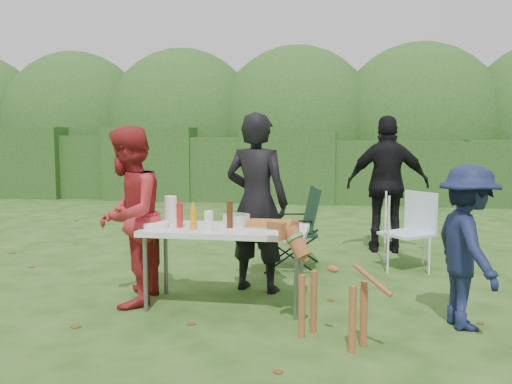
% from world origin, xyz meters
% --- Properties ---
extents(ground, '(80.00, 80.00, 0.00)m').
position_xyz_m(ground, '(0.00, 0.00, 0.00)').
color(ground, '#1E4211').
extents(hedge_row, '(22.00, 1.40, 1.70)m').
position_xyz_m(hedge_row, '(0.00, 8.00, 0.85)').
color(hedge_row, '#23471C').
rests_on(hedge_row, ground).
extents(shrub_backdrop, '(20.00, 2.60, 3.20)m').
position_xyz_m(shrub_backdrop, '(0.00, 9.60, 1.60)').
color(shrub_backdrop, '#3D6628').
rests_on(shrub_backdrop, ground).
extents(folding_table, '(1.50, 0.70, 0.74)m').
position_xyz_m(folding_table, '(0.26, -0.28, 0.69)').
color(folding_table, silver).
rests_on(folding_table, ground).
extents(person_cook, '(0.74, 0.57, 1.82)m').
position_xyz_m(person_cook, '(0.46, 0.28, 0.91)').
color(person_cook, black).
rests_on(person_cook, ground).
extents(person_red_jacket, '(0.72, 0.88, 1.68)m').
position_xyz_m(person_red_jacket, '(-0.65, -0.36, 0.84)').
color(person_red_jacket, '#A62226').
rests_on(person_red_jacket, ground).
extents(person_black_puffy, '(1.09, 0.47, 1.86)m').
position_xyz_m(person_black_puffy, '(1.91, 2.40, 0.93)').
color(person_black_puffy, black).
rests_on(person_black_puffy, ground).
extents(child, '(0.68, 0.96, 1.36)m').
position_xyz_m(child, '(2.34, -0.50, 0.68)').
color(child, '#141B3C').
rests_on(child, ground).
extents(dog, '(0.97, 0.79, 0.87)m').
position_xyz_m(dog, '(1.26, -1.01, 0.43)').
color(dog, brown).
rests_on(dog, ground).
extents(camping_chair, '(0.73, 0.73, 0.99)m').
position_xyz_m(camping_chair, '(0.73, 1.25, 0.49)').
color(camping_chair, '#142F1F').
rests_on(camping_chair, ground).
extents(lawn_chair, '(0.77, 0.77, 0.92)m').
position_xyz_m(lawn_chair, '(2.07, 1.46, 0.46)').
color(lawn_chair, '#62B7E2').
rests_on(lawn_chair, ground).
extents(food_tray, '(0.45, 0.30, 0.02)m').
position_xyz_m(food_tray, '(0.66, -0.17, 0.75)').
color(food_tray, '#B7B7BA').
rests_on(food_tray, folding_table).
extents(focaccia_bread, '(0.40, 0.26, 0.04)m').
position_xyz_m(focaccia_bread, '(0.66, -0.17, 0.78)').
color(focaccia_bread, '#B06826').
rests_on(focaccia_bread, food_tray).
extents(mustard_bottle, '(0.06, 0.06, 0.20)m').
position_xyz_m(mustard_bottle, '(-0.00, -0.42, 0.84)').
color(mustard_bottle, orange).
rests_on(mustard_bottle, folding_table).
extents(ketchup_bottle, '(0.06, 0.06, 0.22)m').
position_xyz_m(ketchup_bottle, '(-0.16, -0.33, 0.85)').
color(ketchup_bottle, '#B21F1D').
rests_on(ketchup_bottle, folding_table).
extents(beer_bottle, '(0.06, 0.06, 0.24)m').
position_xyz_m(beer_bottle, '(0.30, -0.29, 0.86)').
color(beer_bottle, '#47230F').
rests_on(beer_bottle, folding_table).
extents(paper_towel_roll, '(0.12, 0.12, 0.26)m').
position_xyz_m(paper_towel_roll, '(-0.33, -0.08, 0.87)').
color(paper_towel_roll, white).
rests_on(paper_towel_roll, folding_table).
extents(cup_stack, '(0.08, 0.08, 0.18)m').
position_xyz_m(cup_stack, '(0.15, -0.47, 0.83)').
color(cup_stack, white).
rests_on(cup_stack, folding_table).
extents(pasta_bowl, '(0.26, 0.26, 0.10)m').
position_xyz_m(pasta_bowl, '(0.33, -0.11, 0.79)').
color(pasta_bowl, silver).
rests_on(pasta_bowl, folding_table).
extents(plate_stack, '(0.24, 0.24, 0.05)m').
position_xyz_m(plate_stack, '(-0.37, -0.40, 0.77)').
color(plate_stack, white).
rests_on(plate_stack, folding_table).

